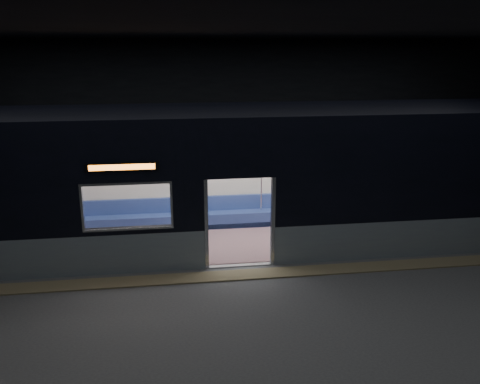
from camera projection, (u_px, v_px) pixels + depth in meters
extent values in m
cube|color=#47494C|center=(247.00, 287.00, 10.45)|extent=(24.00, 14.00, 0.01)
cube|color=black|center=(248.00, 34.00, 9.07)|extent=(24.00, 14.00, 0.04)
cube|color=black|center=(214.00, 119.00, 16.40)|extent=(24.00, 0.04, 5.00)
cube|color=#8C7F59|center=(243.00, 275.00, 10.97)|extent=(22.80, 0.50, 0.03)
cube|color=gray|center=(12.00, 259.00, 10.68)|extent=(8.30, 0.12, 0.90)
cube|color=gray|center=(443.00, 236.00, 11.99)|extent=(8.30, 0.12, 0.90)
cube|color=black|center=(2.00, 186.00, 10.24)|extent=(8.30, 0.12, 2.30)
cube|color=black|center=(451.00, 170.00, 11.54)|extent=(8.30, 0.12, 2.30)
cube|color=black|center=(240.00, 152.00, 10.73)|extent=(1.40, 0.12, 1.15)
cube|color=#B7BABC|center=(206.00, 224.00, 11.07)|extent=(0.08, 0.14, 2.05)
cube|color=#B7BABC|center=(273.00, 221.00, 11.27)|extent=(0.08, 0.14, 2.05)
cube|color=black|center=(122.00, 167.00, 10.39)|extent=(1.50, 0.04, 0.18)
cube|color=orange|center=(122.00, 167.00, 10.38)|extent=(1.34, 0.03, 0.12)
cube|color=beige|center=(225.00, 168.00, 13.75)|extent=(18.00, 0.12, 3.20)
cube|color=black|center=(231.00, 112.00, 11.92)|extent=(18.00, 3.00, 0.15)
cube|color=#7E5B60|center=(232.00, 241.00, 12.82)|extent=(17.76, 2.76, 0.04)
cube|color=beige|center=(231.00, 151.00, 12.18)|extent=(17.76, 2.76, 0.10)
cube|color=navy|center=(227.00, 219.00, 13.82)|extent=(11.00, 0.48, 0.41)
cube|color=navy|center=(226.00, 203.00, 13.89)|extent=(11.00, 0.10, 0.40)
cube|color=#7B5A5F|center=(91.00, 258.00, 11.28)|extent=(4.40, 0.48, 0.41)
cube|color=#7B5A5F|center=(374.00, 242.00, 12.17)|extent=(4.40, 0.48, 0.41)
cylinder|color=silver|center=(196.00, 214.00, 11.30)|extent=(0.04, 0.04, 2.26)
cylinder|color=silver|center=(191.00, 187.00, 13.45)|extent=(0.04, 0.04, 2.26)
cylinder|color=silver|center=(279.00, 210.00, 11.56)|extent=(0.04, 0.04, 2.26)
cylinder|color=silver|center=(261.00, 185.00, 13.71)|extent=(0.04, 0.04, 2.26)
cylinder|color=silver|center=(226.00, 158.00, 13.31)|extent=(11.00, 0.03, 0.03)
cube|color=black|center=(314.00, 208.00, 13.84)|extent=(0.18, 0.49, 0.17)
cube|color=black|center=(322.00, 207.00, 13.87)|extent=(0.18, 0.49, 0.17)
cylinder|color=black|center=(316.00, 220.00, 13.71)|extent=(0.11, 0.11, 0.43)
cylinder|color=black|center=(324.00, 219.00, 13.74)|extent=(0.11, 0.11, 0.43)
cube|color=#E96281|center=(316.00, 204.00, 14.05)|extent=(0.42, 0.23, 0.21)
cylinder|color=#E96281|center=(316.00, 191.00, 13.97)|extent=(0.41, 0.41, 0.54)
sphere|color=tan|center=(317.00, 178.00, 13.85)|extent=(0.22, 0.22, 0.22)
sphere|color=black|center=(316.00, 176.00, 13.88)|extent=(0.23, 0.23, 0.23)
cube|color=black|center=(318.00, 203.00, 13.74)|extent=(0.27, 0.23, 0.13)
cube|color=white|center=(401.00, 166.00, 14.37)|extent=(1.10, 0.03, 0.72)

